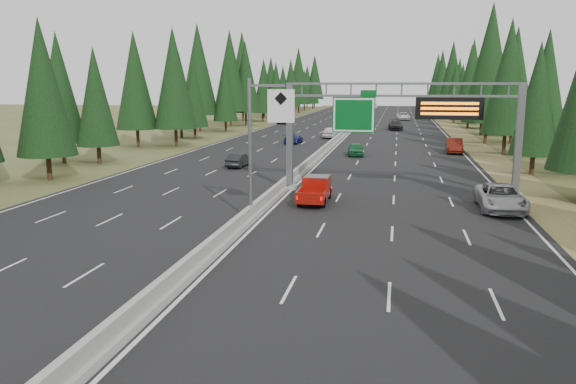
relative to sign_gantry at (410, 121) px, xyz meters
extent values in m
cube|color=black|center=(-8.92, 45.12, -5.23)|extent=(32.00, 260.00, 0.08)
cube|color=olive|center=(8.88, 45.12, -5.24)|extent=(3.60, 260.00, 0.06)
cube|color=#454E24|center=(-26.72, 45.12, -5.24)|extent=(3.60, 260.00, 0.06)
cube|color=gray|center=(-8.92, 45.12, -5.04)|extent=(0.70, 260.00, 0.30)
cube|color=gray|center=(-8.92, 45.12, -4.64)|extent=(0.30, 260.00, 0.60)
cube|color=slate|center=(-8.57, 0.12, -1.29)|extent=(0.45, 0.45, 7.80)
cube|color=gray|center=(-8.57, 0.12, -5.04)|extent=(0.90, 0.90, 0.30)
cube|color=slate|center=(7.28, 0.12, -1.29)|extent=(0.45, 0.45, 7.80)
cube|color=gray|center=(7.28, 0.12, -5.04)|extent=(0.90, 0.90, 0.30)
cube|color=slate|center=(-0.64, 0.12, 2.53)|extent=(15.85, 0.35, 0.16)
cube|color=slate|center=(-0.64, 0.12, 1.69)|extent=(15.85, 0.35, 0.16)
cube|color=#054C19|center=(-3.92, -0.13, 0.36)|extent=(3.00, 0.10, 2.50)
cube|color=silver|center=(-3.92, -0.19, 0.36)|extent=(2.85, 0.02, 2.35)
cube|color=#054C19|center=(-2.92, -0.13, 1.86)|extent=(1.10, 0.10, 0.45)
cube|color=black|center=(2.58, -0.18, 0.86)|extent=(4.50, 0.40, 1.50)
cube|color=orange|center=(2.58, -0.40, 1.21)|extent=(3.80, 0.02, 0.18)
cube|color=orange|center=(2.58, -0.40, 0.86)|extent=(3.80, 0.02, 0.18)
cube|color=orange|center=(2.58, -0.40, 0.51)|extent=(3.80, 0.02, 0.18)
cylinder|color=slate|center=(-8.92, -9.88, -1.19)|extent=(0.20, 0.20, 8.00)
cube|color=gray|center=(-8.92, -9.88, -5.09)|extent=(0.50, 0.50, 0.20)
cube|color=slate|center=(-7.92, -9.88, 2.41)|extent=(2.00, 0.15, 0.15)
cube|color=silver|center=(-7.12, -10.00, 1.31)|extent=(1.50, 0.06, 1.80)
cylinder|color=black|center=(10.70, 10.94, -4.36)|extent=(0.40, 0.40, 1.82)
cone|color=black|center=(10.70, 10.94, 1.32)|extent=(4.09, 4.09, 9.55)
cylinder|color=black|center=(10.92, 25.75, -4.08)|extent=(0.40, 0.40, 2.38)
cone|color=black|center=(10.92, 25.75, 3.37)|extent=(5.36, 5.36, 12.52)
cylinder|color=black|center=(14.53, 24.65, -4.18)|extent=(0.40, 0.40, 2.18)
cone|color=black|center=(14.53, 24.65, 2.63)|extent=(4.90, 4.90, 11.44)
cylinder|color=black|center=(10.60, 37.51, -3.82)|extent=(0.40, 0.40, 2.90)
cone|color=black|center=(10.60, 37.51, 5.26)|extent=(6.53, 6.53, 15.24)
cylinder|color=black|center=(14.13, 39.37, -4.04)|extent=(0.40, 0.40, 2.45)
cone|color=black|center=(14.13, 39.37, 3.61)|extent=(5.51, 5.51, 12.86)
cylinder|color=black|center=(12.00, 52.09, -4.10)|extent=(0.40, 0.40, 2.33)
cone|color=black|center=(12.00, 52.09, 3.17)|extent=(5.24, 5.24, 12.22)
cylinder|color=black|center=(14.90, 50.65, -4.11)|extent=(0.40, 0.40, 2.32)
cone|color=black|center=(14.90, 50.65, 3.14)|extent=(5.22, 5.22, 12.17)
cylinder|color=black|center=(11.67, 66.59, -4.08)|extent=(0.40, 0.40, 2.39)
cone|color=black|center=(11.67, 66.59, 3.38)|extent=(5.37, 5.37, 12.53)
cylinder|color=black|center=(14.16, 64.15, -4.11)|extent=(0.40, 0.40, 2.32)
cone|color=black|center=(14.16, 64.15, 3.15)|extent=(5.22, 5.22, 12.19)
cylinder|color=black|center=(10.33, 79.15, -4.27)|extent=(0.40, 0.40, 1.99)
cone|color=black|center=(10.33, 79.15, 1.95)|extent=(4.48, 4.48, 10.46)
cylinder|color=black|center=(14.29, 77.73, -4.19)|extent=(0.40, 0.40, 2.16)
cone|color=black|center=(14.29, 77.73, 2.56)|extent=(4.86, 4.86, 11.33)
cylinder|color=black|center=(10.72, 92.25, -3.87)|extent=(0.40, 0.40, 2.79)
cone|color=black|center=(10.72, 92.25, 4.84)|extent=(6.28, 6.28, 14.64)
cylinder|color=black|center=(14.75, 89.40, -3.86)|extent=(0.40, 0.40, 2.81)
cone|color=black|center=(14.75, 89.40, 4.93)|extent=(6.33, 6.33, 14.77)
cylinder|color=black|center=(11.08, 102.38, -4.25)|extent=(0.40, 0.40, 2.03)
cone|color=black|center=(11.08, 102.38, 2.09)|extent=(4.57, 4.57, 10.65)
cylinder|color=black|center=(14.20, 103.62, -4.24)|extent=(0.40, 0.40, 2.06)
cone|color=black|center=(14.20, 103.62, 2.21)|extent=(4.64, 4.64, 10.83)
cylinder|color=black|center=(10.28, 117.58, -3.91)|extent=(0.40, 0.40, 2.72)
cone|color=black|center=(10.28, 117.58, 4.60)|extent=(6.13, 6.13, 14.29)
cylinder|color=black|center=(14.85, 118.45, -4.08)|extent=(0.40, 0.40, 2.38)
cone|color=black|center=(14.85, 118.45, 3.36)|extent=(5.35, 5.35, 12.49)
cylinder|color=black|center=(10.51, 130.61, -4.39)|extent=(0.40, 0.40, 1.77)
cone|color=black|center=(10.51, 130.61, 1.14)|extent=(3.97, 3.97, 9.27)
cylinder|color=black|center=(14.40, 132.07, -4.08)|extent=(0.40, 0.40, 2.37)
cone|color=black|center=(14.40, 132.07, 3.34)|extent=(5.34, 5.34, 12.46)
cylinder|color=black|center=(12.03, 144.61, -4.36)|extent=(0.40, 0.40, 1.82)
cone|color=black|center=(12.03, 144.61, 1.33)|extent=(4.09, 4.09, 9.55)
cylinder|color=black|center=(14.61, 142.48, -4.00)|extent=(0.40, 0.40, 2.53)
cone|color=black|center=(14.61, 142.48, 3.92)|extent=(5.70, 5.70, 13.30)
cylinder|color=black|center=(11.73, 157.92, -3.82)|extent=(0.40, 0.40, 2.90)
cone|color=black|center=(11.73, 157.92, 5.24)|extent=(6.52, 6.52, 15.22)
cylinder|color=black|center=(15.05, 158.18, -4.07)|extent=(0.40, 0.40, 2.39)
cone|color=black|center=(15.05, 158.18, 3.40)|extent=(5.38, 5.38, 12.56)
cylinder|color=black|center=(-28.67, 0.53, -4.23)|extent=(0.40, 0.40, 2.08)
cone|color=black|center=(-28.67, 0.53, 2.27)|extent=(4.68, 4.68, 10.92)
cylinder|color=black|center=(-29.79, 10.41, -4.36)|extent=(0.40, 0.40, 1.82)
cone|color=black|center=(-29.79, 10.41, 1.34)|extent=(4.10, 4.10, 9.57)
cylinder|color=black|center=(-33.59, 10.33, -4.24)|extent=(0.40, 0.40, 2.06)
cone|color=black|center=(-33.59, 10.33, 2.20)|extent=(4.64, 4.64, 10.82)
cylinder|color=black|center=(-28.17, 26.32, -4.09)|extent=(0.40, 0.40, 2.36)
cone|color=black|center=(-28.17, 26.32, 3.29)|extent=(5.31, 5.31, 12.39)
cylinder|color=black|center=(-32.89, 25.43, -4.13)|extent=(0.40, 0.40, 2.28)
cone|color=black|center=(-32.89, 25.43, 3.01)|extent=(5.14, 5.14, 11.99)
cylinder|color=black|center=(-29.65, 37.08, -4.37)|extent=(0.40, 0.40, 1.79)
cone|color=black|center=(-29.65, 37.08, 1.21)|extent=(4.02, 4.02, 9.38)
cylinder|color=black|center=(-32.25, 38.41, -4.27)|extent=(0.40, 0.40, 1.99)
cone|color=black|center=(-32.25, 38.41, 1.96)|extent=(4.49, 4.49, 10.47)
cylinder|color=black|center=(-29.08, 50.22, -4.35)|extent=(0.40, 0.40, 1.84)
cone|color=black|center=(-29.08, 50.22, 1.38)|extent=(4.13, 4.13, 9.63)
cylinder|color=black|center=(-33.57, 50.02, -3.85)|extent=(0.40, 0.40, 2.84)
cone|color=black|center=(-33.57, 50.02, 5.03)|extent=(6.39, 6.39, 14.91)
cylinder|color=black|center=(-29.59, 64.92, -3.99)|extent=(0.40, 0.40, 2.56)
cone|color=black|center=(-29.59, 64.92, 4.00)|extent=(5.75, 5.75, 13.42)
cylinder|color=black|center=(-32.01, 62.99, -3.84)|extent=(0.40, 0.40, 2.86)
cone|color=black|center=(-32.01, 62.99, 5.09)|extent=(6.43, 6.43, 15.00)
cylinder|color=black|center=(-29.18, 77.02, -4.32)|extent=(0.40, 0.40, 1.89)
cone|color=black|center=(-29.18, 77.02, 1.60)|extent=(4.26, 4.26, 9.94)
cylinder|color=black|center=(-33.87, 78.25, -3.75)|extent=(0.40, 0.40, 3.03)
cone|color=black|center=(-33.87, 78.25, 5.72)|extent=(6.82, 6.82, 15.92)
cylinder|color=black|center=(-29.25, 90.79, -4.22)|extent=(0.40, 0.40, 2.09)
cone|color=black|center=(-29.25, 90.79, 2.32)|extent=(4.71, 4.71, 11.00)
cylinder|color=black|center=(-32.30, 91.26, -4.15)|extent=(0.40, 0.40, 2.23)
cone|color=black|center=(-32.30, 91.26, 2.81)|extent=(5.02, 5.02, 11.71)
cylinder|color=black|center=(-28.05, 103.13, -4.13)|extent=(0.40, 0.40, 2.28)
cone|color=black|center=(-28.05, 103.13, 3.00)|extent=(5.13, 5.13, 11.98)
cylinder|color=black|center=(-33.14, 102.73, -4.08)|extent=(0.40, 0.40, 2.38)
cone|color=black|center=(-33.14, 102.73, 3.36)|extent=(5.36, 5.36, 12.50)
cylinder|color=black|center=(-28.30, 115.93, -3.83)|extent=(0.40, 0.40, 2.88)
cone|color=black|center=(-28.30, 115.93, 5.16)|extent=(6.47, 6.47, 15.11)
cylinder|color=black|center=(-32.65, 115.70, -4.22)|extent=(0.40, 0.40, 2.10)
cone|color=black|center=(-32.65, 115.70, 2.33)|extent=(4.72, 4.72, 11.01)
cylinder|color=black|center=(-29.20, 131.45, -4.28)|extent=(0.40, 0.40, 1.97)
cone|color=black|center=(-29.20, 131.45, 1.89)|extent=(4.44, 4.44, 10.36)
cylinder|color=black|center=(-32.99, 131.34, -4.20)|extent=(0.40, 0.40, 2.14)
cone|color=black|center=(-32.99, 131.34, 2.47)|extent=(4.81, 4.81, 11.21)
cylinder|color=black|center=(-28.17, 142.24, -4.36)|extent=(0.40, 0.40, 1.81)
cone|color=black|center=(-28.17, 142.24, 1.29)|extent=(4.07, 4.07, 9.50)
cylinder|color=black|center=(-33.72, 142.38, -4.20)|extent=(0.40, 0.40, 2.13)
cone|color=black|center=(-33.72, 142.38, 2.45)|extent=(4.79, 4.79, 11.17)
cylinder|color=black|center=(-29.90, 157.48, -3.82)|extent=(0.40, 0.40, 2.89)
cone|color=black|center=(-29.90, 157.48, 5.22)|extent=(6.51, 6.51, 15.18)
cylinder|color=black|center=(-32.38, 156.64, -4.09)|extent=(0.40, 0.40, 2.36)
cone|color=black|center=(-32.38, 156.64, 3.29)|extent=(5.31, 5.31, 12.40)
imported|color=#A6A6AB|center=(5.58, -4.37, -4.40)|extent=(2.64, 5.71, 1.58)
cylinder|color=black|center=(-6.80, -5.78, -4.83)|extent=(0.27, 0.71, 0.71)
cylinder|color=black|center=(-5.28, -5.78, -4.83)|extent=(0.27, 0.71, 0.71)
cylinder|color=black|center=(-6.80, -2.83, -4.83)|extent=(0.27, 0.71, 0.71)
cylinder|color=black|center=(-5.28, -2.83, -4.83)|extent=(0.27, 0.71, 0.71)
cube|color=#981109|center=(-6.04, -4.26, -4.70)|extent=(1.79, 5.00, 0.27)
cube|color=#981109|center=(-6.04, -3.46, -4.07)|extent=(1.70, 1.96, 0.98)
cube|color=black|center=(-6.04, -3.46, -3.80)|extent=(1.52, 1.70, 0.49)
cube|color=#981109|center=(-6.88, -5.60, -4.38)|extent=(0.09, 2.14, 0.54)
cube|color=#981109|center=(-5.19, -5.60, -4.38)|extent=(0.09, 2.14, 0.54)
cube|color=#981109|center=(-6.04, -6.67, -4.38)|extent=(1.79, 0.09, 0.54)
imported|color=#166231|center=(-5.27, 21.39, -4.49)|extent=(2.05, 4.22, 1.39)
imported|color=#5E170D|center=(5.58, 26.07, -4.36)|extent=(1.92, 5.07, 1.65)
imported|color=black|center=(-1.20, 59.18, -4.38)|extent=(2.70, 5.76, 1.62)
imported|color=white|center=(0.33, 87.77, -4.36)|extent=(3.13, 6.12, 1.65)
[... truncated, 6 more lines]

